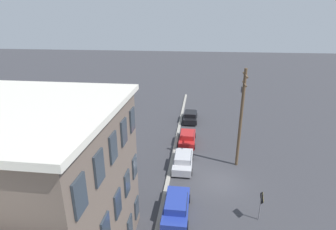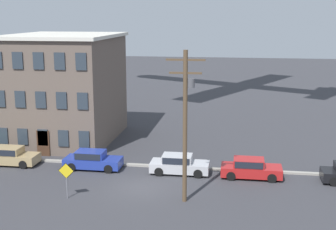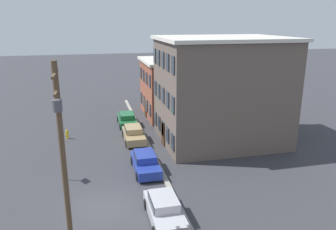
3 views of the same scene
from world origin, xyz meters
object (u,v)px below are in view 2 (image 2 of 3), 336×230
object	(u,v)px
car_blue	(92,159)
car_silver	(179,164)
caution_sign	(66,175)
car_tan	(10,155)
utility_pole	(186,119)
car_red	(250,168)

from	to	relation	value
car_blue	car_silver	bearing A→B (deg)	-0.29
car_silver	caution_sign	distance (m)	8.91
car_tan	utility_pole	world-z (taller)	utility_pole
car_tan	car_silver	bearing A→B (deg)	-0.15
caution_sign	utility_pole	xyz separation A→B (m)	(7.65, 0.69, 3.81)
car_blue	car_red	bearing A→B (deg)	-0.81
car_red	caution_sign	xyz separation A→B (m)	(-11.86, -5.84, 0.86)
car_blue	car_red	xyz separation A→B (m)	(12.08, -0.17, 0.00)
car_silver	caution_sign	bearing A→B (deg)	-137.66
car_red	utility_pole	bearing A→B (deg)	-129.22
caution_sign	car_silver	bearing A→B (deg)	42.34
car_blue	utility_pole	size ratio (longest dim) A/B	0.45
car_silver	car_red	size ratio (longest dim) A/B	1.00
car_red	caution_sign	distance (m)	13.24
car_tan	caution_sign	world-z (taller)	caution_sign
car_silver	utility_pole	xyz separation A→B (m)	(1.10, -5.28, 4.68)
car_blue	caution_sign	size ratio (longest dim) A/B	1.82
caution_sign	car_tan	bearing A→B (deg)	139.58
car_blue	car_tan	bearing A→B (deg)	180.00
car_tan	utility_pole	bearing A→B (deg)	-19.87
car_blue	utility_pole	distance (m)	10.59
car_tan	car_silver	world-z (taller)	same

